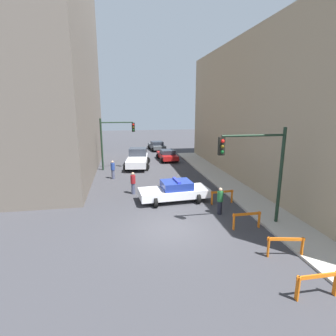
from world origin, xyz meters
name	(u,v)px	position (x,y,z in m)	size (l,w,h in m)	color
ground_plane	(171,229)	(0.00, 0.00, 0.00)	(120.00, 120.00, 0.00)	#38383D
sidewalk_right	(278,220)	(6.20, 0.00, 0.06)	(2.40, 44.00, 0.12)	#B2ADA3
building_corner_left	(5,44)	(-12.00, 14.00, 11.57)	(14.00, 20.00, 23.14)	#6B6056
building_right	(307,110)	(13.40, 8.00, 6.01)	(12.00, 28.00, 12.01)	tan
traffic_light_near	(261,162)	(4.73, -0.31, 3.53)	(3.64, 0.35, 5.20)	black
traffic_light_far	(112,137)	(-3.30, 14.23, 3.40)	(3.44, 0.35, 5.20)	black
police_car	(174,191)	(1.03, 4.17, 0.72)	(4.83, 2.59, 1.52)	white
white_truck	(138,158)	(-0.81, 15.15, 0.91)	(3.08, 5.61, 1.90)	silver
parked_car_near	(167,155)	(2.92, 17.96, 0.67)	(2.43, 4.39, 1.31)	maroon
parked_car_mid	(157,146)	(2.67, 25.78, 0.67)	(2.55, 4.46, 1.31)	#474C51
pedestrian_crossing	(133,183)	(-1.69, 6.14, 0.86)	(0.38, 0.38, 1.66)	#474C66
pedestrian_corner	(113,169)	(-3.28, 10.68, 0.86)	(0.36, 0.36, 1.66)	#474C66
pedestrian_sidewalk	(220,201)	(3.27, 1.48, 0.86)	(0.51, 0.51, 1.66)	black
barrier_front	(317,282)	(3.92, -5.86, 0.62)	(1.60, 0.16, 0.90)	orange
barrier_mid	(286,244)	(4.37, -3.41, 0.62)	(1.58, 0.45, 0.90)	orange
barrier_back	(247,218)	(3.97, -0.62, 0.62)	(1.60, 0.18, 0.90)	orange
barrier_corner	(222,195)	(4.06, 3.11, 0.62)	(1.60, 0.26, 0.90)	orange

